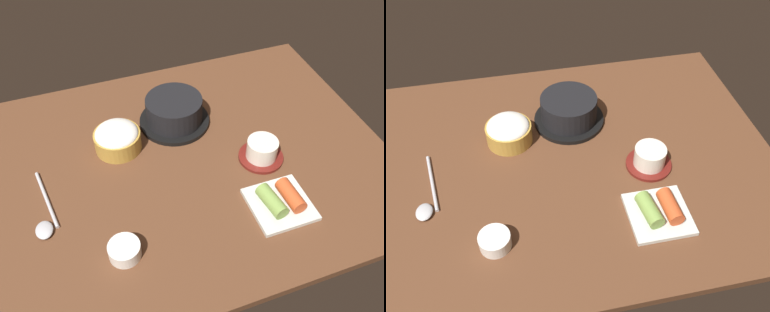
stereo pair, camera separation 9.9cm
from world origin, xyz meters
The scene contains 7 objects.
dining_table centered at (0.00, 0.00, 1.00)cm, with size 100.00×76.00×2.00cm, color #56331E.
stone_pot centered at (2.86, 13.90, 5.73)cm, with size 18.26×18.26×7.58cm.
rice_bowl centered at (-13.09, 9.63, 5.36)cm, with size 11.39×11.39×6.74cm.
tea_cup_with_saucer centered at (18.39, -5.58, 4.51)cm, with size 10.83×10.83×5.45cm.
kimchi_plate centered at (15.84, -20.00, 3.61)cm, with size 13.00×13.00×4.35cm.
side_bowl_near centered at (-18.75, -20.40, 3.72)cm, with size 6.50×6.50×3.20cm.
spoon centered at (-32.72, -6.63, 2.61)cm, with size 4.84×19.25×1.35cm.
Camera 1 is at (-21.33, -66.34, 76.15)cm, focal length 39.56 mm.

